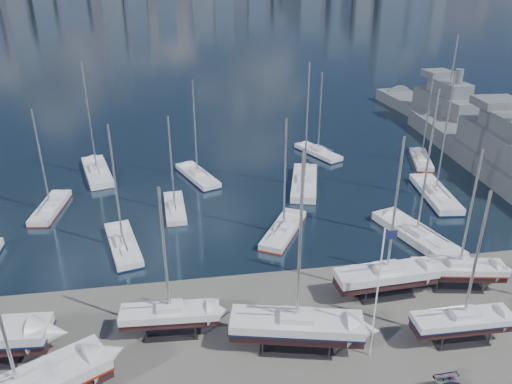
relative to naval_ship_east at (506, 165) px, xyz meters
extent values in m
plane|color=#605E59|center=(-35.77, -28.56, -1.67)|extent=(1400.00, 1400.00, 0.00)
cube|color=#1A2B3D|center=(-35.77, 281.44, -1.82)|extent=(1400.00, 600.00, 0.40)
cube|color=silver|center=(-56.50, -33.04, 1.62)|extent=(3.46, 3.10, 0.50)
cube|color=#2D2D33|center=(-46.88, -26.03, -1.59)|extent=(4.48, 2.27, 0.16)
cube|color=black|center=(-46.88, -26.03, -0.15)|extent=(8.04, 2.38, 0.63)
cube|color=silver|center=(-46.88, -26.03, 0.48)|extent=(8.06, 2.71, 0.63)
cube|color=silver|center=(-46.88, -26.03, 1.05)|extent=(2.06, 1.45, 0.50)
cylinder|color=#B2B2B7|center=(-46.88, -26.03, 6.15)|extent=(0.22, 0.22, 10.71)
cube|color=#2D2D33|center=(-37.20, -29.22, -1.59)|extent=(6.07, 3.80, 0.16)
cube|color=black|center=(-37.20, -29.22, -0.06)|extent=(10.51, 4.72, 0.82)
cube|color=silver|center=(-37.20, -29.22, 0.76)|extent=(10.61, 5.14, 0.82)
cube|color=#0B173B|center=(-37.20, -29.22, 0.38)|extent=(10.72, 5.19, 0.16)
cube|color=silver|center=(-37.20, -29.22, 1.41)|extent=(2.88, 2.26, 0.50)
cylinder|color=#B2B2B7|center=(-37.20, -29.22, 8.07)|extent=(0.22, 0.22, 13.80)
cube|color=#2D2D33|center=(-27.60, -23.73, -1.59)|extent=(5.22, 2.63, 0.16)
cube|color=black|center=(-27.60, -23.73, -0.10)|extent=(9.38, 2.74, 0.74)
cube|color=silver|center=(-27.60, -23.73, 0.64)|extent=(9.40, 3.13, 0.74)
cube|color=silver|center=(-27.60, -23.73, 1.26)|extent=(2.40, 1.69, 0.50)
cylinder|color=#B2B2B7|center=(-27.60, -23.73, 7.27)|extent=(0.22, 0.22, 12.51)
cube|color=#2D2D33|center=(-24.02, -30.51, -1.59)|extent=(4.44, 2.09, 0.16)
cube|color=black|center=(-24.02, -30.51, -0.15)|extent=(8.04, 2.03, 0.64)
cube|color=silver|center=(-24.02, -30.51, 0.49)|extent=(8.04, 2.37, 0.64)
cube|color=#0B173B|center=(-24.02, -30.51, 0.20)|extent=(8.12, 2.39, 0.13)
cube|color=silver|center=(-24.02, -30.51, 1.06)|extent=(2.02, 1.38, 0.50)
cylinder|color=#B2B2B7|center=(-24.02, -30.51, 6.22)|extent=(0.22, 0.22, 10.81)
cube|color=#2D2D33|center=(-20.56, -23.72, -1.59)|extent=(4.87, 2.90, 0.16)
cube|color=black|center=(-20.56, -23.72, -0.14)|extent=(8.51, 3.47, 0.66)
cube|color=silver|center=(-20.56, -23.72, 0.52)|extent=(8.58, 3.82, 0.66)
cube|color=maroon|center=(-20.56, -23.72, 0.22)|extent=(8.66, 3.86, 0.13)
cube|color=silver|center=(-20.56, -23.72, 1.11)|extent=(2.29, 1.75, 0.50)
cylinder|color=#B2B2B7|center=(-20.56, -23.72, 6.45)|extent=(0.22, 0.22, 11.19)
cube|color=black|center=(-61.36, -1.28, -1.90)|extent=(3.20, 9.06, 0.71)
cube|color=silver|center=(-61.36, -1.28, -1.20)|extent=(3.57, 9.11, 0.71)
cube|color=maroon|center=(-61.36, -1.28, -1.52)|extent=(3.61, 9.20, 0.14)
cube|color=silver|center=(-61.36, -1.28, -0.59)|extent=(1.76, 2.39, 0.50)
cylinder|color=#B2B2B7|center=(-61.36, -1.28, 5.15)|extent=(0.22, 0.22, 11.97)
cube|color=black|center=(-57.15, 9.38, -1.98)|extent=(5.33, 11.42, 0.89)
cube|color=silver|center=(-57.15, 9.38, -1.09)|extent=(5.78, 11.54, 0.89)
cube|color=silver|center=(-57.15, 9.38, -0.39)|extent=(2.50, 3.16, 0.50)
cylinder|color=#B2B2B7|center=(-57.15, 9.38, 6.86)|extent=(0.22, 0.22, 15.01)
cube|color=black|center=(-51.86, -11.71, -1.92)|extent=(4.42, 9.76, 0.76)
cube|color=silver|center=(-51.86, -11.71, -1.17)|extent=(4.80, 9.85, 0.76)
cube|color=#0B173B|center=(-51.86, -11.71, -1.51)|extent=(4.85, 9.95, 0.15)
cube|color=silver|center=(-51.86, -11.71, -0.54)|extent=(2.11, 2.68, 0.50)
cylinder|color=#B2B2B7|center=(-51.86, -11.71, 5.62)|extent=(0.22, 0.22, 12.81)
cube|color=black|center=(-46.35, -3.71, -1.89)|extent=(2.40, 8.39, 0.66)
cube|color=silver|center=(-46.35, -3.71, -1.22)|extent=(2.75, 8.41, 0.66)
cube|color=silver|center=(-46.35, -3.71, -0.64)|extent=(1.50, 2.14, 0.50)
cylinder|color=#B2B2B7|center=(-46.35, -3.71, 4.71)|extent=(0.22, 0.22, 11.20)
cube|color=black|center=(-43.08, 5.87, -1.93)|extent=(5.65, 9.75, 0.77)
cube|color=silver|center=(-43.08, 5.87, -1.16)|extent=(6.02, 9.90, 0.77)
cube|color=#0B173B|center=(-43.08, 5.87, -1.51)|extent=(6.08, 10.00, 0.15)
cube|color=silver|center=(-43.08, 5.87, -0.53)|extent=(2.38, 2.82, 0.50)
cylinder|color=#B2B2B7|center=(-43.08, 5.87, 5.69)|extent=(0.22, 0.22, 12.94)
cube|color=black|center=(-34.38, -11.25, -1.92)|extent=(6.57, 9.11, 0.74)
cube|color=silver|center=(-34.38, -11.25, -1.18)|extent=(6.90, 9.31, 0.74)
cube|color=maroon|center=(-34.38, -11.25, -1.52)|extent=(6.97, 9.40, 0.15)
cube|color=silver|center=(-34.38, -11.25, -0.56)|extent=(2.51, 2.78, 0.50)
cylinder|color=#B2B2B7|center=(-34.38, -11.25, 5.45)|extent=(0.22, 0.22, 12.50)
cube|color=black|center=(-28.93, 0.96, -1.99)|extent=(5.76, 11.82, 0.92)
cube|color=silver|center=(-28.93, 0.96, -1.07)|extent=(6.22, 11.95, 0.92)
cube|color=silver|center=(-28.93, 0.96, -0.36)|extent=(2.64, 3.29, 0.50)
cylinder|color=#B2B2B7|center=(-28.93, 0.96, 7.16)|extent=(0.22, 0.22, 15.54)
cube|color=black|center=(-23.81, 12.51, -1.91)|extent=(5.65, 9.04, 0.72)
cube|color=silver|center=(-23.81, 12.51, -1.19)|extent=(5.99, 9.19, 0.72)
cube|color=#0B173B|center=(-23.81, 12.51, -1.52)|extent=(6.05, 9.29, 0.14)
cube|color=silver|center=(-23.81, 12.51, -0.58)|extent=(2.30, 2.66, 0.50)
cylinder|color=#B2B2B7|center=(-23.81, 12.51, 5.21)|extent=(0.22, 0.22, 12.09)
cube|color=black|center=(-20.25, -14.80, -1.99)|extent=(5.93, 11.86, 0.92)
cube|color=silver|center=(-20.25, -14.80, -1.07)|extent=(6.39, 12.00, 0.92)
cube|color=silver|center=(-20.25, -14.80, -0.35)|extent=(2.68, 3.32, 0.50)
cylinder|color=#B2B2B7|center=(-20.25, -14.80, 7.20)|extent=(0.22, 0.22, 15.60)
cube|color=black|center=(-13.11, -5.14, -1.98)|extent=(3.96, 11.47, 0.90)
cube|color=silver|center=(-13.11, -5.14, -1.08)|extent=(4.43, 11.52, 0.90)
cube|color=#0B173B|center=(-13.11, -5.14, -1.50)|extent=(4.48, 11.64, 0.18)
cube|color=silver|center=(-13.11, -5.14, -0.38)|extent=(2.20, 3.01, 0.50)
cylinder|color=#B2B2B7|center=(-13.11, -5.14, 6.95)|extent=(0.22, 0.22, 15.16)
cube|color=black|center=(-9.15, 6.98, -1.90)|extent=(4.53, 8.85, 0.69)
cube|color=silver|center=(-9.15, 6.98, -1.21)|extent=(4.88, 8.96, 0.69)
cube|color=maroon|center=(-9.15, 6.98, -1.52)|extent=(4.92, 9.05, 0.14)
cube|color=silver|center=(-9.15, 6.98, -0.61)|extent=(2.03, 2.49, 0.50)
cylinder|color=#B2B2B7|center=(-9.15, 6.98, 4.96)|extent=(0.22, 0.22, 11.65)
cube|color=#575A60|center=(0.00, -0.07, -1.16)|extent=(11.26, 52.18, 4.66)
cube|color=#575A60|center=(0.00, -0.07, 2.98)|extent=(7.66, 18.48, 3.60)
cube|color=#575A60|center=(0.30, 5.10, 7.68)|extent=(6.09, 5.50, 1.20)
cube|color=#575A60|center=(3.44, 23.77, -1.24)|extent=(10.30, 42.70, 3.81)
cube|color=#575A60|center=(3.44, 23.77, 2.46)|extent=(6.64, 15.20, 3.60)
cube|color=#575A60|center=(3.44, 23.77, 5.46)|extent=(4.76, 8.77, 2.40)
cube|color=#575A60|center=(3.08, 27.98, 7.16)|extent=(5.07, 4.61, 1.20)
cylinder|color=#B2B2B7|center=(3.44, 23.77, 10.66)|extent=(0.30, 0.30, 8.00)
cylinder|color=white|center=(-31.72, -30.97, 3.94)|extent=(0.12, 0.12, 11.21)
cube|color=#151C44|center=(-31.26, -30.97, 8.98)|extent=(0.93, 0.05, 0.65)
camera|label=1|loc=(-45.12, -59.01, 26.05)|focal=35.00mm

